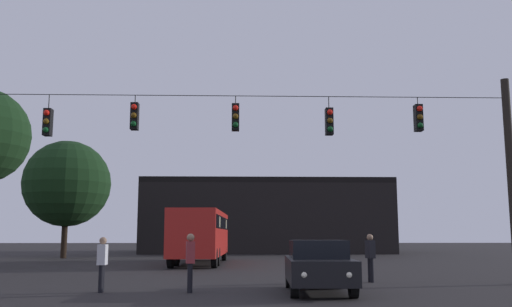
{
  "coord_description": "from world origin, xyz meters",
  "views": [
    {
      "loc": [
        0.16,
        -5.46,
        1.68
      ],
      "look_at": [
        0.87,
        18.15,
        5.18
      ],
      "focal_mm": 38.45,
      "sensor_mm": 36.0,
      "label": 1
    }
  ],
  "objects_px": {
    "pedestrian_crossing_left": "(190,259)",
    "tree_left_silhouette": "(67,184)",
    "city_bus": "(201,231)",
    "pedestrian_crossing_center": "(370,255)",
    "pedestrian_crossing_right": "(102,261)",
    "car_near_right": "(318,265)"
  },
  "relations": [
    {
      "from": "city_bus",
      "to": "pedestrian_crossing_left",
      "type": "xyz_separation_m",
      "value": [
        0.8,
        -16.09,
        -0.89
      ]
    },
    {
      "from": "pedestrian_crossing_left",
      "to": "pedestrian_crossing_center",
      "type": "relative_size",
      "value": 1.0
    },
    {
      "from": "pedestrian_crossing_right",
      "to": "tree_left_silhouette",
      "type": "height_order",
      "value": "tree_left_silhouette"
    },
    {
      "from": "car_near_right",
      "to": "tree_left_silhouette",
      "type": "xyz_separation_m",
      "value": [
        -14.98,
        23.95,
        4.58
      ]
    },
    {
      "from": "pedestrian_crossing_left",
      "to": "pedestrian_crossing_center",
      "type": "height_order",
      "value": "pedestrian_crossing_left"
    },
    {
      "from": "car_near_right",
      "to": "pedestrian_crossing_center",
      "type": "relative_size",
      "value": 2.58
    },
    {
      "from": "city_bus",
      "to": "pedestrian_crossing_center",
      "type": "bearing_deg",
      "value": -61.33
    },
    {
      "from": "city_bus",
      "to": "tree_left_silhouette",
      "type": "distance_m",
      "value": 13.49
    },
    {
      "from": "car_near_right",
      "to": "pedestrian_crossing_right",
      "type": "height_order",
      "value": "pedestrian_crossing_right"
    },
    {
      "from": "pedestrian_crossing_left",
      "to": "tree_left_silhouette",
      "type": "bearing_deg",
      "value": 115.11
    },
    {
      "from": "pedestrian_crossing_left",
      "to": "pedestrian_crossing_center",
      "type": "bearing_deg",
      "value": 28.81
    },
    {
      "from": "city_bus",
      "to": "tree_left_silhouette",
      "type": "relative_size",
      "value": 1.3
    },
    {
      "from": "car_near_right",
      "to": "tree_left_silhouette",
      "type": "relative_size",
      "value": 0.52
    },
    {
      "from": "pedestrian_crossing_center",
      "to": "tree_left_silhouette",
      "type": "xyz_separation_m",
      "value": [
        -17.36,
        20.53,
        4.41
      ]
    },
    {
      "from": "pedestrian_crossing_center",
      "to": "pedestrian_crossing_right",
      "type": "bearing_deg",
      "value": -159.79
    },
    {
      "from": "pedestrian_crossing_left",
      "to": "tree_left_silhouette",
      "type": "height_order",
      "value": "tree_left_silhouette"
    },
    {
      "from": "pedestrian_crossing_left",
      "to": "pedestrian_crossing_right",
      "type": "distance_m",
      "value": 2.61
    },
    {
      "from": "city_bus",
      "to": "pedestrian_crossing_center",
      "type": "distance_m",
      "value": 14.51
    },
    {
      "from": "pedestrian_crossing_left",
      "to": "city_bus",
      "type": "bearing_deg",
      "value": 92.84
    },
    {
      "from": "tree_left_silhouette",
      "to": "pedestrian_crossing_center",
      "type": "bearing_deg",
      "value": -49.79
    },
    {
      "from": "city_bus",
      "to": "pedestrian_crossing_center",
      "type": "xyz_separation_m",
      "value": [
        6.95,
        -12.7,
        -0.9
      ]
    },
    {
      "from": "car_near_right",
      "to": "tree_left_silhouette",
      "type": "height_order",
      "value": "tree_left_silhouette"
    }
  ]
}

